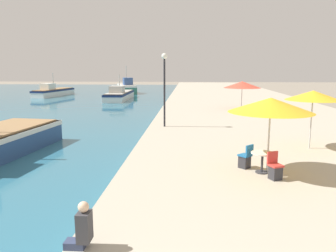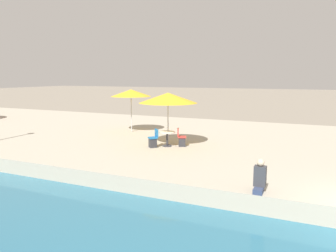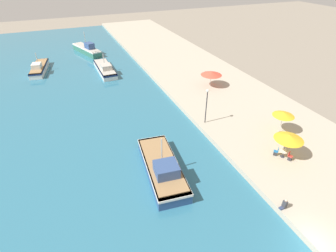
{
  "view_description": "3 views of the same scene",
  "coord_description": "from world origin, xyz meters",
  "px_view_note": "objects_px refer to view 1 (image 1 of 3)",
  "views": [
    {
      "loc": [
        2.53,
        -2.56,
        4.33
      ],
      "look_at": [
        1.5,
        13.54,
        1.46
      ],
      "focal_mm": 35.0,
      "sensor_mm": 36.0,
      "label": 1
    },
    {
      "loc": [
        -9.51,
        2.16,
        4.16
      ],
      "look_at": [
        5.33,
        8.82,
        1.66
      ],
      "focal_mm": 35.0,
      "sensor_mm": 36.0,
      "label": 2
    },
    {
      "loc": [
        -14.08,
        -6.25,
        18.24
      ],
      "look_at": [
        -4.0,
        18.0,
        1.26
      ],
      "focal_mm": 28.0,
      "sensor_mm": 36.0,
      "label": 3
    }
  ],
  "objects_px": {
    "fishing_boat_mid": "(119,95)",
    "fishing_boat_distant": "(127,87)",
    "cafe_umbrella_white": "(313,95)",
    "person_at_quay": "(82,228)",
    "cafe_chair_right": "(245,160)",
    "cafe_umbrella_striped": "(242,85)",
    "cafe_chair_left": "(275,170)",
    "fishing_boat_far": "(53,92)",
    "lamppost": "(164,77)",
    "cafe_umbrella_pink": "(271,105)",
    "cafe_table": "(262,158)"
  },
  "relations": [
    {
      "from": "cafe_umbrella_pink",
      "to": "cafe_umbrella_striped",
      "type": "xyz_separation_m",
      "value": [
        1.95,
        18.46,
        -0.23
      ]
    },
    {
      "from": "cafe_umbrella_white",
      "to": "fishing_boat_mid",
      "type": "bearing_deg",
      "value": 117.45
    },
    {
      "from": "cafe_chair_left",
      "to": "lamppost",
      "type": "relative_size",
      "value": 0.2
    },
    {
      "from": "fishing_boat_far",
      "to": "fishing_boat_mid",
      "type": "bearing_deg",
      "value": -14.78
    },
    {
      "from": "fishing_boat_mid",
      "to": "cafe_chair_right",
      "type": "relative_size",
      "value": 10.79
    },
    {
      "from": "fishing_boat_mid",
      "to": "lamppost",
      "type": "height_order",
      "value": "lamppost"
    },
    {
      "from": "lamppost",
      "to": "fishing_boat_far",
      "type": "bearing_deg",
      "value": 123.86
    },
    {
      "from": "cafe_umbrella_pink",
      "to": "cafe_chair_left",
      "type": "xyz_separation_m",
      "value": [
        0.09,
        -0.7,
        -2.09
      ]
    },
    {
      "from": "fishing_boat_distant",
      "to": "cafe_umbrella_white",
      "type": "relative_size",
      "value": 3.74
    },
    {
      "from": "fishing_boat_mid",
      "to": "cafe_chair_right",
      "type": "bearing_deg",
      "value": -71.34
    },
    {
      "from": "fishing_boat_distant",
      "to": "person_at_quay",
      "type": "distance_m",
      "value": 51.73
    },
    {
      "from": "fishing_boat_mid",
      "to": "cafe_umbrella_white",
      "type": "height_order",
      "value": "fishing_boat_mid"
    },
    {
      "from": "fishing_boat_mid",
      "to": "fishing_boat_far",
      "type": "relative_size",
      "value": 1.09
    },
    {
      "from": "cafe_umbrella_striped",
      "to": "cafe_table",
      "type": "distance_m",
      "value": 18.69
    },
    {
      "from": "fishing_boat_far",
      "to": "cafe_chair_right",
      "type": "relative_size",
      "value": 9.92
    },
    {
      "from": "fishing_boat_mid",
      "to": "cafe_table",
      "type": "bearing_deg",
      "value": -70.85
    },
    {
      "from": "cafe_chair_left",
      "to": "fishing_boat_far",
      "type": "bearing_deg",
      "value": -81.35
    },
    {
      "from": "fishing_boat_distant",
      "to": "cafe_table",
      "type": "height_order",
      "value": "fishing_boat_distant"
    },
    {
      "from": "cafe_umbrella_pink",
      "to": "person_at_quay",
      "type": "xyz_separation_m",
      "value": [
        -4.95,
        -5.28,
        -1.97
      ]
    },
    {
      "from": "fishing_boat_far",
      "to": "cafe_chair_left",
      "type": "bearing_deg",
      "value": -49.09
    },
    {
      "from": "cafe_umbrella_striped",
      "to": "lamppost",
      "type": "bearing_deg",
      "value": -123.71
    },
    {
      "from": "fishing_boat_mid",
      "to": "cafe_umbrella_white",
      "type": "xyz_separation_m",
      "value": [
        15.08,
        -29.03,
        2.39
      ]
    },
    {
      "from": "cafe_umbrella_white",
      "to": "cafe_chair_right",
      "type": "relative_size",
      "value": 2.93
    },
    {
      "from": "cafe_umbrella_pink",
      "to": "fishing_boat_far",
      "type": "bearing_deg",
      "value": 122.01
    },
    {
      "from": "cafe_chair_right",
      "to": "cafe_umbrella_pink",
      "type": "bearing_deg",
      "value": -79.06
    },
    {
      "from": "cafe_umbrella_pink",
      "to": "cafe_chair_right",
      "type": "relative_size",
      "value": 3.2
    },
    {
      "from": "fishing_boat_mid",
      "to": "cafe_umbrella_striped",
      "type": "relative_size",
      "value": 2.95
    },
    {
      "from": "cafe_umbrella_striped",
      "to": "fishing_boat_far",
      "type": "bearing_deg",
      "value": 142.84
    },
    {
      "from": "cafe_umbrella_striped",
      "to": "cafe_umbrella_white",
      "type": "bearing_deg",
      "value": -86.72
    },
    {
      "from": "fishing_boat_mid",
      "to": "fishing_boat_distant",
      "type": "bearing_deg",
      "value": 95.34
    },
    {
      "from": "cafe_table",
      "to": "fishing_boat_mid",
      "type": "bearing_deg",
      "value": 110.23
    },
    {
      "from": "cafe_umbrella_white",
      "to": "cafe_umbrella_striped",
      "type": "bearing_deg",
      "value": 93.28
    },
    {
      "from": "fishing_boat_mid",
      "to": "cafe_umbrella_white",
      "type": "distance_m",
      "value": 32.8
    },
    {
      "from": "fishing_boat_mid",
      "to": "cafe_chair_left",
      "type": "bearing_deg",
      "value": -70.8
    },
    {
      "from": "fishing_boat_far",
      "to": "cafe_chair_right",
      "type": "bearing_deg",
      "value": -49.15
    },
    {
      "from": "cafe_umbrella_pink",
      "to": "cafe_chair_right",
      "type": "height_order",
      "value": "cafe_umbrella_pink"
    },
    {
      "from": "cafe_umbrella_pink",
      "to": "person_at_quay",
      "type": "distance_m",
      "value": 7.5
    },
    {
      "from": "fishing_boat_mid",
      "to": "fishing_boat_distant",
      "type": "height_order",
      "value": "fishing_boat_distant"
    },
    {
      "from": "fishing_boat_far",
      "to": "cafe_umbrella_pink",
      "type": "bearing_deg",
      "value": -48.71
    },
    {
      "from": "cafe_umbrella_white",
      "to": "person_at_quay",
      "type": "xyz_separation_m",
      "value": [
        -7.74,
        -9.05,
        -2.0
      ]
    },
    {
      "from": "cafe_umbrella_white",
      "to": "cafe_umbrella_striped",
      "type": "height_order",
      "value": "cafe_umbrella_white"
    },
    {
      "from": "person_at_quay",
      "to": "fishing_boat_far",
      "type": "bearing_deg",
      "value": 113.45
    },
    {
      "from": "fishing_boat_mid",
      "to": "fishing_boat_far",
      "type": "xyz_separation_m",
      "value": [
        -11.38,
        5.08,
        0.02
      ]
    },
    {
      "from": "cafe_table",
      "to": "lamppost",
      "type": "xyz_separation_m",
      "value": [
        -4.14,
        9.08,
        2.56
      ]
    },
    {
      "from": "cafe_umbrella_white",
      "to": "cafe_chair_left",
      "type": "height_order",
      "value": "cafe_umbrella_white"
    },
    {
      "from": "cafe_umbrella_striped",
      "to": "fishing_boat_distant",
      "type": "bearing_deg",
      "value": 119.95
    },
    {
      "from": "fishing_boat_far",
      "to": "person_at_quay",
      "type": "relative_size",
      "value": 8.89
    },
    {
      "from": "cafe_chair_left",
      "to": "lamppost",
      "type": "bearing_deg",
      "value": -88.56
    },
    {
      "from": "cafe_umbrella_white",
      "to": "cafe_chair_left",
      "type": "distance_m",
      "value": 5.63
    },
    {
      "from": "lamppost",
      "to": "fishing_boat_mid",
      "type": "bearing_deg",
      "value": 108.52
    }
  ]
}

